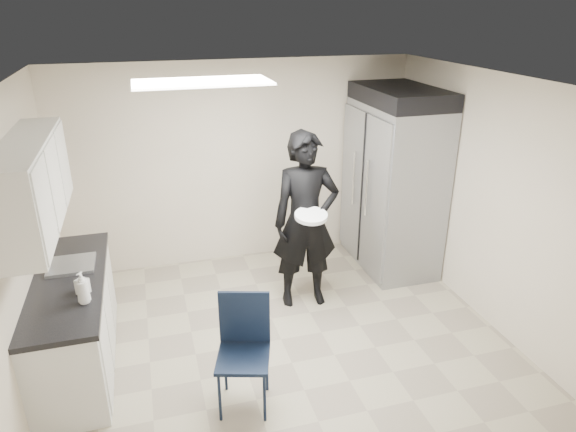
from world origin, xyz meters
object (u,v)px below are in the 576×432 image
object	(u,v)px
commercial_fridge	(393,188)
folding_chair	(243,358)
lower_counter	(75,324)
man_tuxedo	(306,221)

from	to	relation	value
commercial_fridge	folding_chair	distance (m)	3.21
lower_counter	commercial_fridge	size ratio (longest dim) A/B	0.90
lower_counter	commercial_fridge	world-z (taller)	commercial_fridge
lower_counter	folding_chair	xyz separation A→B (m)	(1.40, -1.00, 0.06)
lower_counter	man_tuxedo	distance (m)	2.53
lower_counter	commercial_fridge	distance (m)	3.98
lower_counter	folding_chair	size ratio (longest dim) A/B	1.95
lower_counter	man_tuxedo	size ratio (longest dim) A/B	0.95
man_tuxedo	folding_chair	bearing A→B (deg)	-119.27
commercial_fridge	man_tuxedo	distance (m)	1.50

